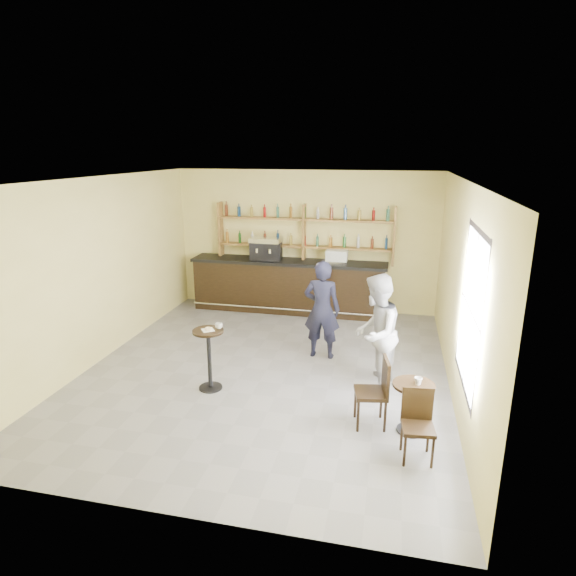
% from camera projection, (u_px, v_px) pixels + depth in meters
% --- Properties ---
extents(floor, '(7.00, 7.00, 0.00)m').
position_uv_depth(floor, '(266.00, 370.00, 8.24)').
color(floor, slate).
rests_on(floor, ground).
extents(ceiling, '(7.00, 7.00, 0.00)m').
position_uv_depth(ceiling, '(264.00, 179.00, 7.34)').
color(ceiling, white).
rests_on(ceiling, wall_back).
extents(wall_back, '(7.00, 0.00, 7.00)m').
position_uv_depth(wall_back, '(305.00, 241.00, 11.07)').
color(wall_back, '#F0E388').
rests_on(wall_back, floor).
extents(wall_front, '(7.00, 0.00, 7.00)m').
position_uv_depth(wall_front, '(167.00, 375.00, 4.51)').
color(wall_front, '#F0E388').
rests_on(wall_front, floor).
extents(wall_left, '(0.00, 7.00, 7.00)m').
position_uv_depth(wall_left, '(100.00, 270.00, 8.42)').
color(wall_left, '#F0E388').
rests_on(wall_left, floor).
extents(wall_right, '(0.00, 7.00, 7.00)m').
position_uv_depth(wall_right, '(459.00, 291.00, 7.16)').
color(wall_right, '#F0E388').
rests_on(wall_right, floor).
extents(window_pane, '(0.00, 2.00, 2.00)m').
position_uv_depth(window_pane, '(471.00, 310.00, 6.01)').
color(window_pane, white).
rests_on(window_pane, wall_right).
extents(window_frame, '(0.04, 1.70, 2.10)m').
position_uv_depth(window_frame, '(470.00, 310.00, 6.01)').
color(window_frame, black).
rests_on(window_frame, wall_right).
extents(shelf_unit, '(4.00, 0.26, 1.40)m').
position_uv_depth(shelf_unit, '(304.00, 233.00, 10.89)').
color(shelf_unit, brown).
rests_on(shelf_unit, wall_back).
extents(liquor_bottles, '(3.68, 0.10, 1.00)m').
position_uv_depth(liquor_bottles, '(304.00, 226.00, 10.84)').
color(liquor_bottles, '#8C5919').
rests_on(liquor_bottles, shelf_unit).
extents(bar_counter, '(4.46, 0.87, 1.21)m').
position_uv_depth(bar_counter, '(288.00, 286.00, 11.09)').
color(bar_counter, black).
rests_on(bar_counter, floor).
extents(espresso_machine, '(0.75, 0.53, 0.50)m').
position_uv_depth(espresso_machine, '(266.00, 248.00, 10.96)').
color(espresso_machine, black).
rests_on(espresso_machine, bar_counter).
extents(pastry_case, '(0.50, 0.41, 0.29)m').
position_uv_depth(pastry_case, '(337.00, 256.00, 10.65)').
color(pastry_case, silver).
rests_on(pastry_case, bar_counter).
extents(pedestal_table, '(0.52, 0.52, 0.98)m').
position_uv_depth(pedestal_table, '(209.00, 360.00, 7.47)').
color(pedestal_table, black).
rests_on(pedestal_table, floor).
extents(napkin, '(0.24, 0.24, 0.00)m').
position_uv_depth(napkin, '(208.00, 330.00, 7.33)').
color(napkin, white).
rests_on(napkin, pedestal_table).
extents(donut, '(0.15, 0.15, 0.04)m').
position_uv_depth(donut, '(208.00, 329.00, 7.32)').
color(donut, '#E0B152').
rests_on(donut, napkin).
extents(cup_pedestal, '(0.13, 0.13, 0.09)m').
position_uv_depth(cup_pedestal, '(219.00, 326.00, 7.39)').
color(cup_pedestal, white).
rests_on(cup_pedestal, pedestal_table).
extents(man_main, '(0.66, 0.45, 1.79)m').
position_uv_depth(man_main, '(322.00, 310.00, 8.55)').
color(man_main, black).
rests_on(man_main, floor).
extents(cafe_table, '(0.70, 0.70, 0.70)m').
position_uv_depth(cafe_table, '(412.00, 408.00, 6.36)').
color(cafe_table, black).
rests_on(cafe_table, floor).
extents(cup_cafe, '(0.12, 0.12, 0.10)m').
position_uv_depth(cup_cafe, '(418.00, 381.00, 6.23)').
color(cup_cafe, white).
rests_on(cup_cafe, cafe_table).
extents(chair_west, '(0.49, 0.49, 0.97)m').
position_uv_depth(chair_west, '(371.00, 392.00, 6.48)').
color(chair_west, black).
rests_on(chair_west, floor).
extents(chair_south, '(0.42, 0.42, 0.87)m').
position_uv_depth(chair_south, '(418.00, 427.00, 5.76)').
color(chair_south, black).
rests_on(chair_south, floor).
extents(patron_second, '(0.87, 1.02, 1.85)m').
position_uv_depth(patron_second, '(376.00, 333.00, 7.38)').
color(patron_second, '#99989D').
rests_on(patron_second, floor).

